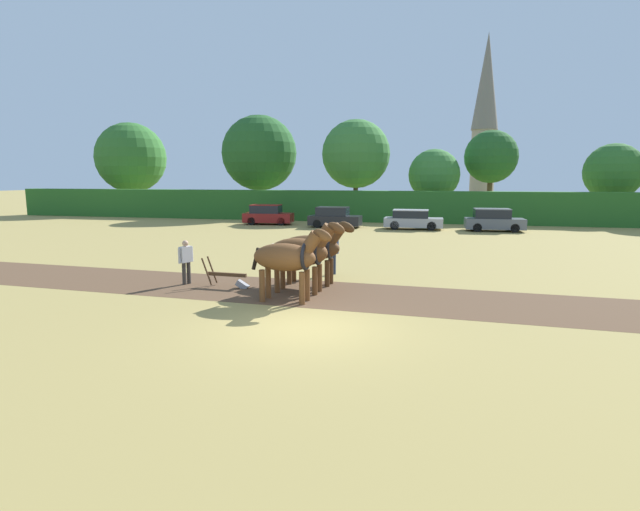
{
  "coord_description": "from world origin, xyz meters",
  "views": [
    {
      "loc": [
        3.28,
        -11.81,
        3.79
      ],
      "look_at": [
        -0.79,
        4.84,
        1.1
      ],
      "focal_mm": 28.0,
      "sensor_mm": 36.0,
      "label": 1
    }
  ],
  "objects_px": {
    "tree_right": "(613,172)",
    "parked_car_center": "(494,220)",
    "parked_car_left": "(334,218)",
    "draft_horse_trail_left": "(313,248)",
    "farmer_at_plow": "(186,259)",
    "farmer_beside_team": "(332,250)",
    "draft_horse_lead_left": "(288,258)",
    "tree_far_left": "(131,158)",
    "tree_left": "(259,153)",
    "parked_car_center_left": "(413,220)",
    "tree_center": "(434,175)",
    "parked_car_far_left": "(268,215)",
    "tree_center_left": "(356,154)",
    "tree_center_right": "(491,157)",
    "draft_horse_lead_right": "(302,252)",
    "church_spire": "(485,117)",
    "plow": "(230,278)"
  },
  "relations": [
    {
      "from": "tree_right",
      "to": "parked_car_center",
      "type": "distance_m",
      "value": 14.82
    },
    {
      "from": "parked_car_left",
      "to": "draft_horse_trail_left",
      "type": "bearing_deg",
      "value": -80.19
    },
    {
      "from": "farmer_at_plow",
      "to": "parked_car_left",
      "type": "height_order",
      "value": "farmer_at_plow"
    },
    {
      "from": "farmer_beside_team",
      "to": "draft_horse_lead_left",
      "type": "bearing_deg",
      "value": -56.89
    },
    {
      "from": "tree_far_left",
      "to": "tree_left",
      "type": "xyz_separation_m",
      "value": [
        15.38,
        -1.77,
        0.24
      ]
    },
    {
      "from": "parked_car_left",
      "to": "parked_car_center_left",
      "type": "height_order",
      "value": "parked_car_left"
    },
    {
      "from": "tree_center",
      "to": "parked_car_far_left",
      "type": "relative_size",
      "value": 1.56
    },
    {
      "from": "tree_center_left",
      "to": "tree_center",
      "type": "relative_size",
      "value": 1.43
    },
    {
      "from": "draft_horse_lead_left",
      "to": "parked_car_left",
      "type": "height_order",
      "value": "draft_horse_lead_left"
    },
    {
      "from": "tree_center_left",
      "to": "parked_car_far_left",
      "type": "bearing_deg",
      "value": -125.71
    },
    {
      "from": "farmer_at_plow",
      "to": "parked_car_left",
      "type": "bearing_deg",
      "value": 109.36
    },
    {
      "from": "tree_center_right",
      "to": "farmer_beside_team",
      "type": "distance_m",
      "value": 31.03
    },
    {
      "from": "draft_horse_lead_right",
      "to": "draft_horse_trail_left",
      "type": "xyz_separation_m",
      "value": [
        0.06,
        1.31,
        -0.04
      ]
    },
    {
      "from": "draft_horse_lead_right",
      "to": "parked_car_far_left",
      "type": "distance_m",
      "value": 24.56
    },
    {
      "from": "tree_right",
      "to": "draft_horse_trail_left",
      "type": "relative_size",
      "value": 2.33
    },
    {
      "from": "parked_car_far_left",
      "to": "tree_center",
      "type": "bearing_deg",
      "value": 28.38
    },
    {
      "from": "draft_horse_lead_right",
      "to": "parked_car_center_left",
      "type": "xyz_separation_m",
      "value": [
        2.38,
        21.61,
        -0.66
      ]
    },
    {
      "from": "tree_right",
      "to": "church_spire",
      "type": "height_order",
      "value": "church_spire"
    },
    {
      "from": "church_spire",
      "to": "plow",
      "type": "bearing_deg",
      "value": -102.69
    },
    {
      "from": "church_spire",
      "to": "parked_car_center_left",
      "type": "relative_size",
      "value": 5.12
    },
    {
      "from": "draft_horse_lead_left",
      "to": "parked_car_left",
      "type": "bearing_deg",
      "value": 101.08
    },
    {
      "from": "plow",
      "to": "parked_car_left",
      "type": "relative_size",
      "value": 0.43
    },
    {
      "from": "tree_center",
      "to": "draft_horse_lead_right",
      "type": "relative_size",
      "value": 2.31
    },
    {
      "from": "tree_center_right",
      "to": "plow",
      "type": "xyz_separation_m",
      "value": [
        -11.23,
        -32.65,
        -5.3
      ]
    },
    {
      "from": "church_spire",
      "to": "farmer_beside_team",
      "type": "distance_m",
      "value": 51.98
    },
    {
      "from": "tree_center",
      "to": "farmer_beside_team",
      "type": "height_order",
      "value": "tree_center"
    },
    {
      "from": "farmer_at_plow",
      "to": "draft_horse_trail_left",
      "type": "bearing_deg",
      "value": 35.08
    },
    {
      "from": "draft_horse_trail_left",
      "to": "farmer_beside_team",
      "type": "relative_size",
      "value": 1.7
    },
    {
      "from": "tree_center_left",
      "to": "parked_car_center",
      "type": "xyz_separation_m",
      "value": [
        11.53,
        -9.15,
        -5.16
      ]
    },
    {
      "from": "tree_left",
      "to": "church_spire",
      "type": "relative_size",
      "value": 0.45
    },
    {
      "from": "draft_horse_lead_left",
      "to": "parked_car_far_left",
      "type": "relative_size",
      "value": 0.65
    },
    {
      "from": "church_spire",
      "to": "draft_horse_trail_left",
      "type": "bearing_deg",
      "value": -100.15
    },
    {
      "from": "draft_horse_lead_right",
      "to": "farmer_at_plow",
      "type": "xyz_separation_m",
      "value": [
        -4.36,
        0.25,
        -0.45
      ]
    },
    {
      "from": "draft_horse_trail_left",
      "to": "parked_car_center",
      "type": "height_order",
      "value": "draft_horse_trail_left"
    },
    {
      "from": "parked_car_left",
      "to": "farmer_beside_team",
      "type": "bearing_deg",
      "value": -78.37
    },
    {
      "from": "draft_horse_lead_left",
      "to": "plow",
      "type": "height_order",
      "value": "draft_horse_lead_left"
    },
    {
      "from": "tree_far_left",
      "to": "draft_horse_lead_left",
      "type": "distance_m",
      "value": 44.46
    },
    {
      "from": "parked_car_far_left",
      "to": "farmer_beside_team",
      "type": "bearing_deg",
      "value": -68.8
    },
    {
      "from": "farmer_beside_team",
      "to": "parked_car_left",
      "type": "height_order",
      "value": "farmer_beside_team"
    },
    {
      "from": "farmer_at_plow",
      "to": "draft_horse_lead_right",
      "type": "bearing_deg",
      "value": 18.27
    },
    {
      "from": "tree_center",
      "to": "draft_horse_lead_right",
      "type": "bearing_deg",
      "value": -96.65
    },
    {
      "from": "tree_right",
      "to": "tree_center_left",
      "type": "bearing_deg",
      "value": -177.76
    },
    {
      "from": "draft_horse_lead_right",
      "to": "plow",
      "type": "xyz_separation_m",
      "value": [
        -2.61,
        0.11,
        -1.04
      ]
    },
    {
      "from": "tree_right",
      "to": "tree_left",
      "type": "bearing_deg",
      "value": -178.56
    },
    {
      "from": "tree_center",
      "to": "draft_horse_trail_left",
      "type": "xyz_separation_m",
      "value": [
        -3.59,
        -29.97,
        -2.69
      ]
    },
    {
      "from": "plow",
      "to": "farmer_at_plow",
      "type": "height_order",
      "value": "farmer_at_plow"
    },
    {
      "from": "tree_center_right",
      "to": "parked_car_left",
      "type": "height_order",
      "value": "tree_center_right"
    },
    {
      "from": "tree_center_right",
      "to": "church_spire",
      "type": "xyz_separation_m",
      "value": [
        0.75,
        20.57,
        5.81
      ]
    },
    {
      "from": "parked_car_center_left",
      "to": "tree_right",
      "type": "bearing_deg",
      "value": 31.04
    },
    {
      "from": "church_spire",
      "to": "draft_horse_lead_right",
      "type": "xyz_separation_m",
      "value": [
        -9.37,
        -53.34,
        -10.07
      ]
    }
  ]
}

